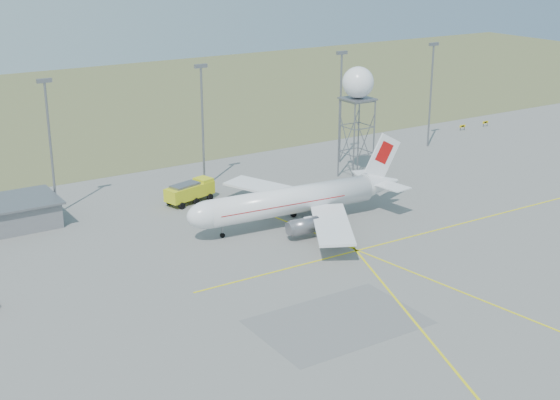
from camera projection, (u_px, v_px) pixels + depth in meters
grass_strip at (104, 105)px, 194.65m from camera, size 400.00×120.00×0.03m
mast_a at (50, 136)px, 113.83m from camera, size 2.20×0.50×20.50m
mast_b at (202, 116)px, 126.55m from camera, size 2.20×0.50×20.50m
mast_c at (341, 98)px, 140.80m from camera, size 2.20×0.50×20.50m
mast_d at (431, 86)px, 151.99m from camera, size 2.20×0.50×20.50m
taxi_sign_near at (463, 126)px, 168.29m from camera, size 1.60×0.17×1.20m
taxi_sign_far at (485, 122)px, 171.85m from camera, size 1.60×0.17×1.20m
airliner_main at (294, 200)px, 112.22m from camera, size 34.95×33.88×11.89m
radar_tower at (357, 116)px, 132.07m from camera, size 5.32×5.32×19.27m
fire_truck at (191, 192)px, 122.38m from camera, size 8.79×5.12×3.34m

